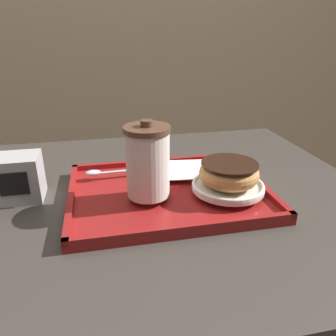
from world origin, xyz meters
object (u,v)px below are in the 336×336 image
at_px(donut_chocolate_glazed, 229,173).
at_px(spoon, 102,172).
at_px(coffee_cup_front, 148,161).
at_px(napkin_dispenser, 18,178).

height_order(donut_chocolate_glazed, spoon, donut_chocolate_glazed).
bearing_deg(donut_chocolate_glazed, spoon, 152.89).
distance_m(coffee_cup_front, spoon, 0.16).
bearing_deg(coffee_cup_front, napkin_dispenser, 162.26).
distance_m(donut_chocolate_glazed, spoon, 0.28).
relative_size(spoon, napkin_dispenser, 1.49).
relative_size(coffee_cup_front, napkin_dispenser, 1.60).
relative_size(coffee_cup_front, donut_chocolate_glazed, 1.25).
relative_size(donut_chocolate_glazed, spoon, 0.85).
bearing_deg(napkin_dispenser, spoon, 11.93).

